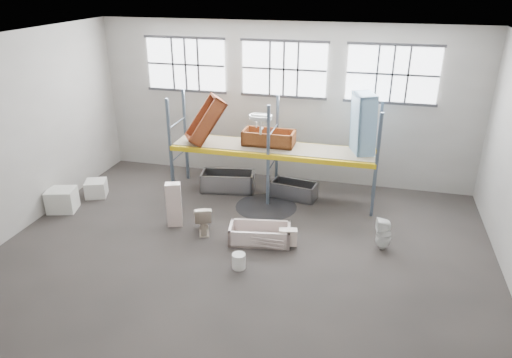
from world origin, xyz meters
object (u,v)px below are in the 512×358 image
(steel_tub_right, at_px, (294,190))
(carton_near, at_px, (62,200))
(toilet_white, at_px, (384,234))
(rust_tub_flat, at_px, (269,138))
(bathtub_beige, at_px, (260,234))
(toilet_beige, at_px, (203,218))
(blue_tub_upright, at_px, (363,125))
(steel_tub_left, at_px, (228,181))
(cistern_tall, at_px, (174,204))
(bucket, at_px, (239,261))

(steel_tub_right, distance_m, carton_near, 6.77)
(toilet_white, height_order, rust_tub_flat, rust_tub_flat)
(bathtub_beige, height_order, toilet_beige, toilet_beige)
(toilet_white, bearing_deg, blue_tub_upright, -172.24)
(bathtub_beige, bearing_deg, toilet_beige, 165.48)
(steel_tub_left, xyz_separation_m, carton_near, (-4.19, -2.49, 0.03))
(toilet_beige, relative_size, toilet_white, 0.99)
(carton_near, bearing_deg, steel_tub_right, 21.60)
(toilet_beige, xyz_separation_m, blue_tub_upright, (3.81, 2.78, 1.99))
(bathtub_beige, distance_m, toilet_white, 3.06)
(rust_tub_flat, bearing_deg, carton_near, -154.77)
(steel_tub_left, distance_m, blue_tub_upright, 4.49)
(blue_tub_upright, bearing_deg, toilet_beige, -143.85)
(toilet_beige, bearing_deg, cistern_tall, -31.13)
(blue_tub_upright, bearing_deg, steel_tub_right, -175.88)
(steel_tub_right, bearing_deg, toilet_white, -41.56)
(carton_near, bearing_deg, toilet_beige, -2.04)
(cistern_tall, distance_m, blue_tub_upright, 5.65)
(bathtub_beige, relative_size, rust_tub_flat, 1.01)
(steel_tub_left, distance_m, steel_tub_right, 2.11)
(bathtub_beige, relative_size, toilet_white, 1.88)
(toilet_beige, distance_m, steel_tub_right, 3.29)
(toilet_beige, height_order, bucket, toilet_beige)
(steel_tub_left, relative_size, steel_tub_right, 1.21)
(toilet_beige, bearing_deg, bathtub_beige, 153.80)
(bucket, bearing_deg, bathtub_beige, 81.26)
(toilet_beige, distance_m, carton_near, 4.35)
(bathtub_beige, xyz_separation_m, toilet_beige, (-1.56, 0.14, 0.18))
(toilet_white, height_order, steel_tub_right, toilet_white)
(steel_tub_left, xyz_separation_m, bucket, (1.53, -4.03, -0.11))
(toilet_beige, relative_size, steel_tub_right, 0.60)
(steel_tub_left, bearing_deg, cistern_tall, -105.95)
(steel_tub_left, height_order, steel_tub_right, steel_tub_left)
(cistern_tall, xyz_separation_m, blue_tub_upright, (4.68, 2.63, 1.78))
(steel_tub_left, height_order, blue_tub_upright, blue_tub_upright)
(rust_tub_flat, bearing_deg, blue_tub_upright, 1.01)
(toilet_white, distance_m, steel_tub_right, 3.53)
(bathtub_beige, distance_m, steel_tub_right, 2.81)
(toilet_beige, relative_size, carton_near, 1.06)
(steel_tub_right, xyz_separation_m, blue_tub_upright, (1.86, 0.13, 2.15))
(rust_tub_flat, bearing_deg, steel_tub_left, -176.18)
(cistern_tall, height_order, steel_tub_left, cistern_tall)
(bathtub_beige, bearing_deg, toilet_white, -1.07)
(blue_tub_upright, bearing_deg, steel_tub_left, -178.08)
(bathtub_beige, bearing_deg, carton_near, 167.70)
(cistern_tall, height_order, rust_tub_flat, rust_tub_flat)
(toilet_beige, distance_m, blue_tub_upright, 5.12)
(toilet_beige, distance_m, toilet_white, 4.60)
(cistern_tall, xyz_separation_m, rust_tub_flat, (2.00, 2.58, 1.21))
(cistern_tall, bearing_deg, rust_tub_flat, 32.61)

